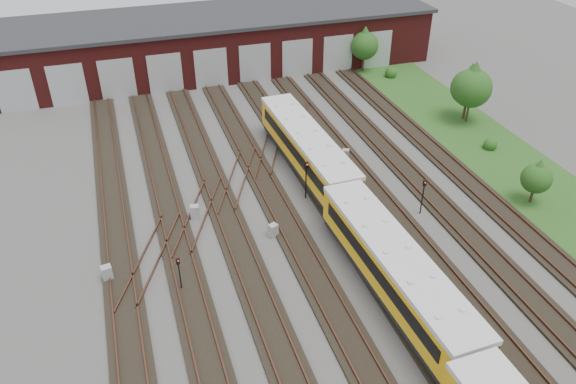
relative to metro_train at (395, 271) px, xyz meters
name	(u,v)px	position (x,y,z in m)	size (l,w,h in m)	color
ground	(349,280)	(-2.00, 2.05, -2.00)	(120.00, 120.00, 0.00)	#484643
track_network	(343,274)	(-2.17, 2.64, -1.90)	(30.40, 70.00, 0.33)	black
maintenance_shed	(217,41)	(-2.01, 42.03, 1.20)	(51.00, 12.50, 6.35)	#531614
grass_verge	(504,160)	(17.00, 12.05, -1.98)	(8.00, 55.00, 0.05)	#25511B
metro_train	(395,271)	(0.00, 0.00, 0.00)	(3.37, 47.89, 3.27)	black
signal_mast_0	(179,270)	(-12.46, 4.52, -0.34)	(0.24, 0.23, 2.58)	black
signal_mast_1	(306,175)	(-1.49, 11.95, 0.09)	(0.32, 0.30, 3.25)	black
signal_mast_2	(296,116)	(1.22, 22.37, -0.02)	(0.25, 0.23, 3.10)	black
signal_mast_3	(423,192)	(6.06, 7.27, -0.10)	(0.27, 0.25, 2.96)	black
relay_cabinet_0	(107,273)	(-16.83, 6.93, -1.45)	(0.66, 0.55, 1.10)	#9B9DA0
relay_cabinet_1	(195,212)	(-10.26, 11.98, -1.46)	(0.65, 0.54, 1.08)	#9B9DA0
relay_cabinet_2	(273,230)	(-5.35, 8.03, -1.50)	(0.60, 0.50, 1.01)	#9B9DA0
relay_cabinet_3	(346,154)	(3.86, 16.59, -1.52)	(0.58, 0.49, 0.97)	#9B9DA0
relay_cabinet_4	(321,182)	(0.22, 13.07, -1.57)	(0.52, 0.43, 0.87)	#9B9DA0
tree_0	(365,42)	(14.11, 35.56, 1.43)	(3.23, 3.23, 5.35)	#352818
tree_1	(470,83)	(18.27, 20.48, 1.74)	(3.52, 3.52, 5.83)	#352818
tree_2	(473,84)	(18.15, 19.81, 2.00)	(3.76, 3.76, 6.22)	#352818
tree_3	(537,175)	(14.94, 5.94, 0.48)	(2.33, 2.33, 3.87)	#352818
bush_1	(491,143)	(17.07, 14.31, -1.40)	(1.21, 1.21, 1.21)	#214C15
bush_2	(391,71)	(16.38, 32.67, -1.32)	(1.37, 1.37, 1.37)	#214C15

